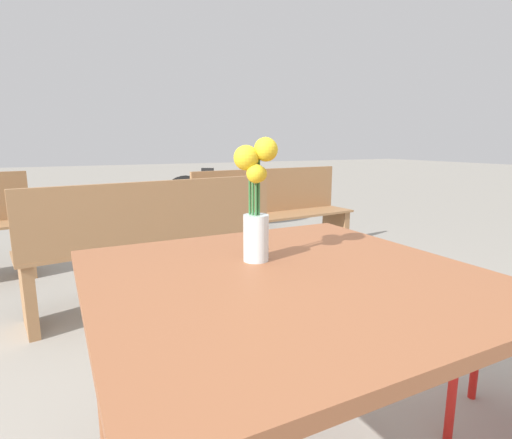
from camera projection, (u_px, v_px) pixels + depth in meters
table_front at (286, 307)px, 1.03m from camera, size 0.97×0.96×0.76m
flower_vase at (256, 197)px, 1.08m from camera, size 0.13×0.11×0.34m
bench_middle at (274, 213)px, 3.63m from camera, size 1.54×0.50×0.85m
bench_far at (157, 239)px, 2.61m from camera, size 1.67×0.59×0.85m
bicycle at (221, 199)px, 5.38m from camera, size 1.40×0.82×0.75m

